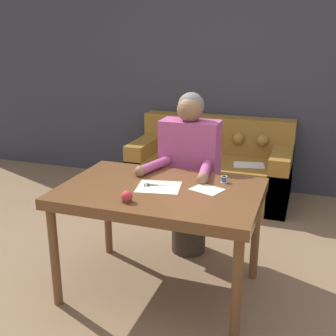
{
  "coord_description": "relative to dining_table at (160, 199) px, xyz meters",
  "views": [
    {
      "loc": [
        0.77,
        -2.43,
        1.73
      ],
      "look_at": [
        -0.12,
        0.12,
        0.87
      ],
      "focal_mm": 45.0,
      "sensor_mm": 36.0,
      "label": 1
    }
  ],
  "objects": [
    {
      "name": "thread_spool",
      "position": [
        0.37,
        0.25,
        0.1
      ],
      "size": [
        0.04,
        0.04,
        0.05
      ],
      "color": "#3366B2",
      "rests_on": "dining_table"
    },
    {
      "name": "scissors",
      "position": [
        -0.05,
        0.03,
        0.08
      ],
      "size": [
        0.22,
        0.12,
        0.01
      ],
      "color": "silver",
      "rests_on": "dining_table"
    },
    {
      "name": "wall_back",
      "position": [
        0.13,
        2.32,
        0.61
      ],
      "size": [
        8.0,
        0.06,
        2.6
      ],
      "color": "#383842",
      "rests_on": "ground_plane"
    },
    {
      "name": "pattern_paper_offcut",
      "position": [
        0.3,
        0.07,
        0.08
      ],
      "size": [
        0.24,
        0.21,
        0.0
      ],
      "color": "beige",
      "rests_on": "dining_table"
    },
    {
      "name": "person",
      "position": [
        0.02,
        0.61,
        -0.02
      ],
      "size": [
        0.54,
        0.62,
        1.31
      ],
      "color": "#33281E",
      "rests_on": "ground_plane"
    },
    {
      "name": "pin_cushion",
      "position": [
        -0.1,
        -0.29,
        0.11
      ],
      "size": [
        0.07,
        0.07,
        0.07
      ],
      "color": "#4C3828",
      "rests_on": "dining_table"
    },
    {
      "name": "pattern_paper_main",
      "position": [
        -0.01,
        0.01,
        0.08
      ],
      "size": [
        0.32,
        0.29,
        0.0
      ],
      "color": "beige",
      "rests_on": "dining_table"
    },
    {
      "name": "couch",
      "position": [
        -0.1,
        1.91,
        -0.38
      ],
      "size": [
        1.69,
        0.82,
        0.85
      ],
      "color": "olive",
      "rests_on": "ground_plane"
    },
    {
      "name": "dining_table",
      "position": [
        0.0,
        0.0,
        0.0
      ],
      "size": [
        1.31,
        0.87,
        0.77
      ],
      "color": "brown",
      "rests_on": "ground_plane"
    },
    {
      "name": "ground_plane",
      "position": [
        0.13,
        0.01,
        -0.69
      ],
      "size": [
        16.0,
        16.0,
        0.0
      ],
      "primitive_type": "plane",
      "color": "#846647"
    }
  ]
}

